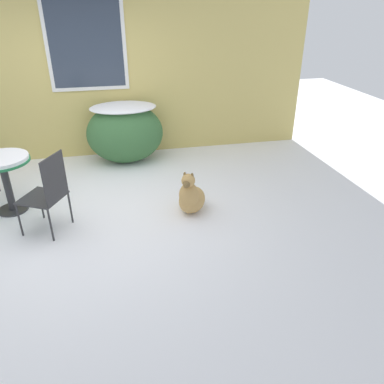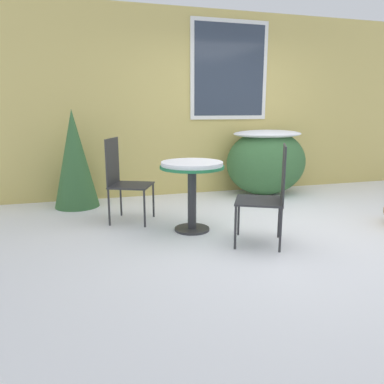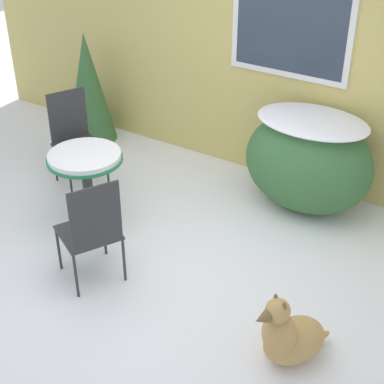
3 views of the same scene
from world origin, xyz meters
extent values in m
plane|color=white|center=(0.00, 0.00, 0.00)|extent=(16.00, 16.00, 0.00)
cube|color=tan|center=(0.00, 2.20, 1.41)|extent=(8.00, 0.06, 2.82)
cube|color=silver|center=(0.15, 2.16, 1.93)|extent=(1.28, 0.04, 1.50)
cube|color=#2D3847|center=(0.15, 2.14, 1.93)|extent=(1.16, 0.01, 1.38)
ellipsoid|color=#386638|center=(0.64, 1.73, 0.51)|extent=(1.30, 0.91, 1.03)
ellipsoid|color=white|center=(0.64, 1.73, 0.97)|extent=(1.10, 0.77, 0.12)
cone|color=#386638|center=(-2.25, 1.79, 0.67)|extent=(0.61, 0.61, 1.34)
cylinder|color=#2D2D30|center=(-1.00, 0.32, 0.01)|extent=(0.39, 0.39, 0.03)
cylinder|color=#2D2D30|center=(-1.00, 0.32, 0.37)|extent=(0.10, 0.10, 0.68)
cylinder|color=#237A47|center=(-1.00, 0.32, 0.72)|extent=(0.71, 0.71, 0.03)
cylinder|color=white|center=(-1.00, 0.32, 0.76)|extent=(0.68, 0.68, 0.04)
cube|color=#2D2D30|center=(-1.60, 0.86, 0.45)|extent=(0.61, 0.61, 0.02)
cube|color=#2D2D30|center=(-1.80, 0.95, 0.73)|extent=(0.19, 0.39, 0.55)
cylinder|color=#2D2D30|center=(-1.49, 0.58, 0.22)|extent=(0.02, 0.02, 0.44)
cylinder|color=#2D2D30|center=(-1.32, 0.97, 0.22)|extent=(0.02, 0.02, 0.44)
cylinder|color=#2D2D30|center=(-1.88, 0.76, 0.22)|extent=(0.02, 0.02, 0.44)
cylinder|color=#2D2D30|center=(-1.71, 1.14, 0.22)|extent=(0.02, 0.02, 0.44)
cube|color=#2D2D30|center=(-0.47, -0.27, 0.45)|extent=(0.62, 0.62, 0.02)
cube|color=#2D2D30|center=(-0.27, -0.37, 0.73)|extent=(0.21, 0.38, 0.55)
cylinder|color=#2D2D30|center=(-0.56, 0.02, 0.22)|extent=(0.02, 0.02, 0.44)
cylinder|color=#2D2D30|center=(-0.76, -0.36, 0.22)|extent=(0.02, 0.02, 0.44)
cylinder|color=#2D2D30|center=(-0.18, -0.18, 0.22)|extent=(0.02, 0.02, 0.44)
cylinder|color=#2D2D30|center=(-0.38, -0.56, 0.22)|extent=(0.02, 0.02, 0.44)
camera|label=1|loc=(0.46, -4.52, 2.59)|focal=35.00mm
camera|label=2|loc=(-2.13, -3.56, 1.34)|focal=35.00mm
camera|label=3|loc=(2.43, -3.18, 3.30)|focal=55.00mm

